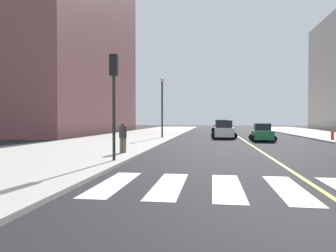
# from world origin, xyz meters

# --- Properties ---
(sidewalk_kerb_west) EXTENTS (10.00, 120.00, 0.15)m
(sidewalk_kerb_west) POSITION_xyz_m (-12.20, 20.00, 0.07)
(sidewalk_kerb_west) COLOR #B2ADA3
(sidewalk_kerb_west) RESTS_ON ground
(crosswalk_paint) EXTENTS (13.50, 4.00, 0.01)m
(crosswalk_paint) POSITION_xyz_m (0.00, 4.00, 0.01)
(crosswalk_paint) COLOR silver
(crosswalk_paint) RESTS_ON ground
(lane_divider_paint) EXTENTS (0.16, 80.00, 0.01)m
(lane_divider_paint) POSITION_xyz_m (0.00, 40.00, 0.01)
(lane_divider_paint) COLOR yellow
(lane_divider_paint) RESTS_ON ground
(low_rise_brick_west) EXTENTS (16.00, 32.00, 26.60)m
(low_rise_brick_west) POSITION_xyz_m (-26.62, 39.58, 13.30)
(low_rise_brick_west) COLOR brown
(low_rise_brick_west) RESTS_ON ground
(car_white_nearest) EXTENTS (2.80, 4.47, 1.99)m
(car_white_nearest) POSITION_xyz_m (-1.88, 28.87, 0.93)
(car_white_nearest) COLOR silver
(car_white_nearest) RESTS_ON ground
(car_green_second) EXTENTS (2.50, 3.90, 1.71)m
(car_green_second) POSITION_xyz_m (1.61, 25.04, 0.80)
(car_green_second) COLOR #236B42
(car_green_second) RESTS_ON ground
(car_red_third) EXTENTS (2.99, 4.67, 2.05)m
(car_red_third) POSITION_xyz_m (-1.82, 44.16, 0.96)
(car_red_third) COLOR red
(car_red_third) RESTS_ON ground
(traffic_light_far_corner) EXTENTS (0.36, 0.41, 4.99)m
(traffic_light_far_corner) POSITION_xyz_m (-7.75, 8.45, 3.65)
(traffic_light_far_corner) COLOR black
(traffic_light_far_corner) RESTS_ON sidewalk_kerb_west
(pedestrian_walking_west) EXTENTS (0.44, 0.44, 1.78)m
(pedestrian_walking_west) POSITION_xyz_m (-8.29, 11.73, 1.13)
(pedestrian_walking_west) COLOR brown
(pedestrian_walking_west) RESTS_ON sidewalk_kerb_west
(fire_hydrant) EXTENTS (0.26, 0.26, 0.89)m
(fire_hydrant) POSITION_xyz_m (8.26, 25.81, 0.58)
(fire_hydrant) COLOR red
(fire_hydrant) RESTS_ON sidewalk_kerb_east
(street_lamp) EXTENTS (0.44, 0.44, 6.47)m
(street_lamp) POSITION_xyz_m (-8.52, 27.23, 4.03)
(street_lamp) COLOR #38383D
(street_lamp) RESTS_ON sidewalk_kerb_west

